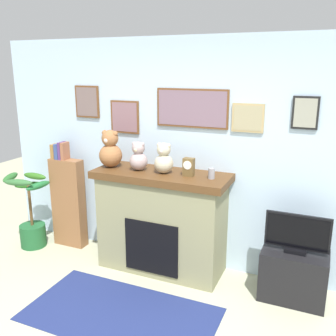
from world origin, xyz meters
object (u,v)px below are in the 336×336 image
(television, at_px, (297,234))
(teddy_bear_brown, at_px, (138,157))
(bookshelf, at_px, (68,200))
(potted_plant, at_px, (31,218))
(tv_stand, at_px, (293,275))
(teddy_bear_grey, at_px, (110,150))
(fireplace, at_px, (162,221))
(mantel_clock, at_px, (189,167))
(candle_jar, at_px, (211,173))
(teddy_bear_cream, at_px, (164,160))

(television, bearing_deg, teddy_bear_brown, 179.71)
(bookshelf, relative_size, potted_plant, 1.41)
(tv_stand, bearing_deg, teddy_bear_brown, 179.76)
(tv_stand, relative_size, television, 1.04)
(tv_stand, height_order, television, television)
(tv_stand, distance_m, teddy_bear_grey, 2.36)
(television, relative_size, teddy_bear_grey, 1.43)
(potted_plant, relative_size, teddy_bear_grey, 2.28)
(fireplace, height_order, teddy_bear_brown, teddy_bear_brown)
(mantel_clock, distance_m, teddy_bear_brown, 0.60)
(mantel_clock, bearing_deg, teddy_bear_brown, 179.93)
(candle_jar, height_order, teddy_bear_brown, teddy_bear_brown)
(tv_stand, distance_m, teddy_bear_cream, 1.77)
(potted_plant, bearing_deg, teddy_bear_grey, 7.28)
(teddy_bear_brown, bearing_deg, television, -0.29)
(teddy_bear_grey, bearing_deg, fireplace, 1.66)
(teddy_bear_brown, bearing_deg, teddy_bear_grey, -179.98)
(candle_jar, xyz_separation_m, mantel_clock, (-0.25, -0.00, 0.04))
(tv_stand, distance_m, mantel_clock, 1.51)
(fireplace, xyz_separation_m, television, (1.46, -0.03, 0.12))
(television, bearing_deg, candle_jar, 179.40)
(potted_plant, xyz_separation_m, teddy_bear_cream, (1.82, 0.15, 0.93))
(mantel_clock, height_order, teddy_bear_cream, teddy_bear_cream)
(television, height_order, teddy_bear_cream, teddy_bear_cream)
(fireplace, distance_m, teddy_bear_grey, 0.99)
(potted_plant, distance_m, teddy_bear_grey, 1.51)
(fireplace, xyz_separation_m, candle_jar, (0.57, -0.02, 0.63))
(television, relative_size, teddy_bear_cream, 1.83)
(potted_plant, bearing_deg, mantel_clock, 3.97)
(bookshelf, xyz_separation_m, teddy_bear_cream, (1.40, -0.09, 0.69))
(teddy_bear_grey, relative_size, teddy_bear_cream, 1.28)
(television, xyz_separation_m, teddy_bear_brown, (-1.73, 0.01, 0.60))
(potted_plant, xyz_separation_m, mantel_clock, (2.10, 0.15, 0.87))
(potted_plant, height_order, candle_jar, candle_jar)
(potted_plant, xyz_separation_m, teddy_bear_grey, (1.15, 0.15, 0.97))
(mantel_clock, bearing_deg, fireplace, 176.67)
(potted_plant, relative_size, teddy_bear_cream, 2.91)
(bookshelf, distance_m, tv_stand, 2.84)
(potted_plant, xyz_separation_m, teddy_bear_brown, (1.51, 0.15, 0.92))
(teddy_bear_grey, bearing_deg, tv_stand, -0.20)
(candle_jar, xyz_separation_m, teddy_bear_brown, (-0.84, -0.00, 0.09))
(potted_plant, distance_m, teddy_bear_brown, 1.77)
(teddy_bear_grey, height_order, teddy_bear_cream, teddy_bear_grey)
(teddy_bear_cream, bearing_deg, mantel_clock, -0.15)
(television, distance_m, teddy_bear_cream, 1.55)
(bookshelf, xyz_separation_m, potted_plant, (-0.42, -0.24, -0.23))
(fireplace, height_order, bookshelf, bookshelf)
(fireplace, bearing_deg, bookshelf, 176.86)
(teddy_bear_brown, bearing_deg, candle_jar, 0.03)
(bookshelf, distance_m, potted_plant, 0.54)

